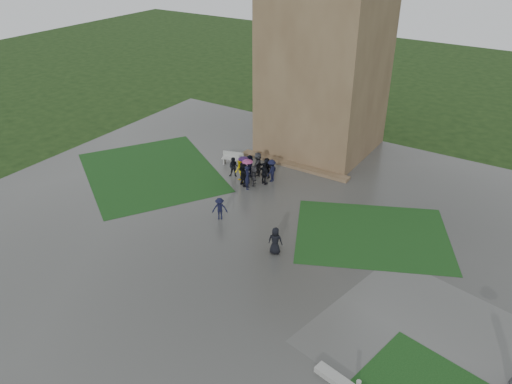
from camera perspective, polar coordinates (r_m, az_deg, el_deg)
The scene contains 10 objects.
ground at distance 30.57m, azimuth -5.39°, elevation -4.48°, with size 120.00×120.00×0.00m, color black.
plaza at distance 31.89m, azimuth -3.20°, elevation -2.81°, with size 34.00×34.00×0.02m, color #3B3B38.
lawn_inset_left at distance 38.14m, azimuth -11.87°, elevation 2.25°, with size 11.00×9.00×0.01m, color #133613.
lawn_inset_right at distance 30.88m, azimuth 13.13°, elevation -4.76°, with size 9.00×7.00×0.01m, color #133613.
tower at distance 39.12m, azimuth 8.10°, elevation 17.24°, with size 8.00×8.00×18.00m, color brown.
tower_plinth at distance 38.23m, azimuth 4.33°, elevation 3.07°, with size 9.00×0.80×0.22m, color brown.
bench at distance 38.43m, azimuth -2.67°, elevation 3.89°, with size 1.71×0.99×0.95m.
visitor_cluster at distance 35.68m, azimuth -0.28°, elevation 2.59°, with size 3.48×3.52×2.27m.
pedestrian_mid at distance 31.29m, azimuth -4.16°, elevation -1.91°, with size 0.96×0.50×1.49m, color black.
pedestrian_near at distance 28.12m, azimuth 2.22°, elevation -5.59°, with size 0.81×0.55×1.66m, color black.
Camera 1 is at (16.15, -19.77, 16.81)m, focal length 35.00 mm.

